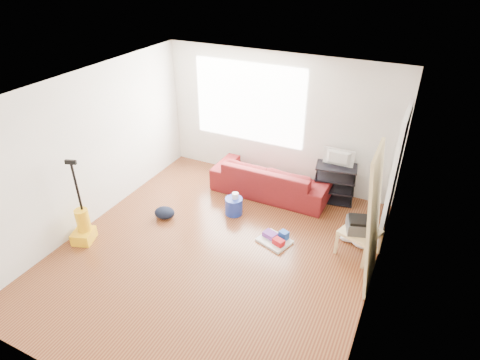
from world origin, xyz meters
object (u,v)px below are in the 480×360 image
at_px(tv_stand, 334,183).
at_px(bucket, 234,213).
at_px(backpack, 165,217).
at_px(cleaning_tray, 276,239).
at_px(side_table, 360,235).
at_px(sofa, 270,193).
at_px(vacuum, 83,227).

xyz_separation_m(tv_stand, bucket, (-1.44, -1.17, -0.36)).
bearing_deg(backpack, cleaning_tray, -3.81).
bearing_deg(bucket, cleaning_tray, -23.44).
height_order(side_table, bucket, side_table).
bearing_deg(bucket, backpack, -148.10).
relative_size(tv_stand, backpack, 2.17).
relative_size(side_table, bucket, 2.12).
distance_m(side_table, backpack, 3.23).
height_order(sofa, tv_stand, tv_stand).
relative_size(sofa, side_table, 3.34).
distance_m(sofa, vacuum, 3.35).
xyz_separation_m(cleaning_tray, vacuum, (-2.74, -1.27, 0.21)).
bearing_deg(backpack, bucket, 21.63).
relative_size(side_table, cleaning_tray, 1.12).
bearing_deg(side_table, bucket, 176.87).
distance_m(side_table, bucket, 2.19).
height_order(tv_stand, bucket, tv_stand).
relative_size(cleaning_tray, backpack, 1.64).
bearing_deg(side_table, backpack, -170.79).
relative_size(side_table, backpack, 1.83).
xyz_separation_m(bucket, cleaning_tray, (0.94, -0.41, 0.05)).
bearing_deg(sofa, bucket, 70.37).
xyz_separation_m(bucket, vacuum, (-1.80, -1.68, 0.26)).
distance_m(tv_stand, side_table, 1.47).
xyz_separation_m(sofa, tv_stand, (1.12, 0.27, 0.36)).
relative_size(tv_stand, side_table, 1.18).
bearing_deg(vacuum, bucket, 24.08).
height_order(sofa, vacuum, vacuum).
xyz_separation_m(bucket, backpack, (-1.01, -0.63, 0.00)).
height_order(tv_stand, side_table, tv_stand).
relative_size(bucket, backpack, 0.87).
height_order(bucket, cleaning_tray, cleaning_tray).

